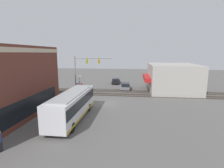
% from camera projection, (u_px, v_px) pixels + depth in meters
% --- Properties ---
extents(ground_plane, '(120.00, 120.00, 0.00)m').
position_uv_depth(ground_plane, '(106.00, 103.00, 27.06)').
color(ground_plane, '#605E5B').
extents(shop_building, '(11.63, 10.31, 5.47)m').
position_uv_depth(shop_building, '(172.00, 78.00, 35.68)').
color(shop_building, '#B2ADA3').
rests_on(shop_building, ground).
extents(city_bus, '(10.49, 2.59, 3.20)m').
position_uv_depth(city_bus, '(72.00, 105.00, 20.37)').
color(city_bus, silver).
rests_on(city_bus, ground).
extents(traffic_signal_gantry, '(0.42, 6.68, 7.22)m').
position_uv_depth(traffic_signal_gantry, '(85.00, 67.00, 31.23)').
color(traffic_signal_gantry, gray).
rests_on(traffic_signal_gantry, ground).
extents(crossing_signal, '(1.41, 1.18, 3.81)m').
position_uv_depth(crossing_signal, '(79.00, 84.00, 31.02)').
color(crossing_signal, gray).
rests_on(crossing_signal, ground).
extents(rail_track_near, '(2.60, 60.00, 0.15)m').
position_uv_depth(rail_track_near, '(111.00, 94.00, 32.92)').
color(rail_track_near, '#332D28').
rests_on(rail_track_near, ground).
extents(rail_track_far, '(2.60, 60.00, 0.15)m').
position_uv_depth(rail_track_far, '(113.00, 91.00, 36.04)').
color(rail_track_far, '#332D28').
rests_on(rail_track_far, ground).
extents(parked_car_grey, '(4.65, 1.82, 1.46)m').
position_uv_depth(parked_car_grey, '(126.00, 86.00, 37.22)').
color(parked_car_grey, slate).
rests_on(parked_car_grey, ground).
extents(parked_car_black, '(4.62, 1.82, 1.36)m').
position_uv_depth(parked_car_black, '(116.00, 81.00, 44.58)').
color(parked_car_black, black).
rests_on(parked_car_black, ground).
extents(pedestrian_by_lamp, '(0.34, 0.34, 1.72)m').
position_uv_depth(pedestrian_by_lamp, '(0.00, 141.00, 13.68)').
color(pedestrian_by_lamp, black).
rests_on(pedestrian_by_lamp, ground).
extents(pedestrian_at_crossing, '(0.34, 0.34, 1.67)m').
position_uv_depth(pedestrian_at_crossing, '(81.00, 92.00, 31.07)').
color(pedestrian_at_crossing, '#2D3351').
rests_on(pedestrian_at_crossing, ground).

